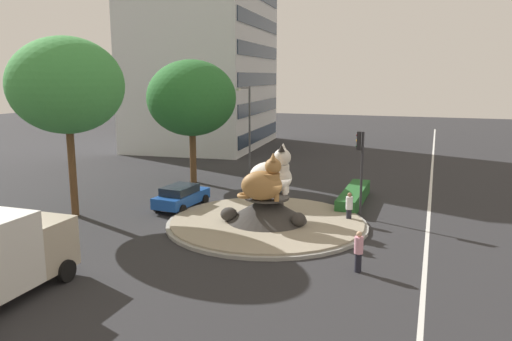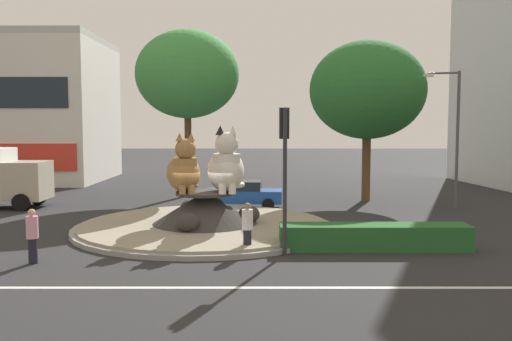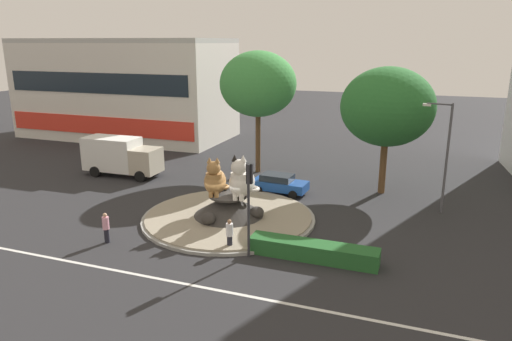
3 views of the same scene
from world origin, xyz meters
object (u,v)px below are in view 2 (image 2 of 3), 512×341
at_px(sedan_on_far_lane, 245,194).
at_px(pedestrian_pink_shirt, 35,235).
at_px(pedestrian_white_shirt, 249,226).
at_px(broadleaf_tree_behind_island, 189,75).
at_px(traffic_light_mast, 286,153).
at_px(cat_statue_tabby, 186,170).
at_px(streetlight_arm, 456,130).
at_px(second_tree_near_tower, 369,90).
at_px(cat_statue_white, 228,168).

bearing_deg(sedan_on_far_lane, pedestrian_pink_shirt, -114.96).
bearing_deg(pedestrian_white_shirt, broadleaf_tree_behind_island, -97.04).
xyz_separation_m(traffic_light_mast, broadleaf_tree_behind_island, (-5.20, 15.70, 4.03)).
xyz_separation_m(cat_statue_tabby, streetlight_arm, (13.42, 6.00, 1.63)).
relative_size(traffic_light_mast, broadleaf_tree_behind_island, 0.49).
distance_m(streetlight_arm, pedestrian_pink_shirt, 21.29).
distance_m(broadleaf_tree_behind_island, second_tree_near_tower, 10.97).
distance_m(cat_statue_tabby, streetlight_arm, 14.79).
relative_size(cat_statue_white, pedestrian_pink_shirt, 1.68).
distance_m(broadleaf_tree_behind_island, sedan_on_far_lane, 9.17).
distance_m(cat_statue_tabby, pedestrian_pink_shirt, 7.15).
relative_size(second_tree_near_tower, streetlight_arm, 1.28).
height_order(cat_statue_white, traffic_light_mast, traffic_light_mast).
xyz_separation_m(streetlight_arm, pedestrian_white_shirt, (-10.70, -10.06, -3.25)).
bearing_deg(broadleaf_tree_behind_island, traffic_light_mast, -71.67).
relative_size(cat_statue_tabby, broadleaf_tree_behind_island, 0.27).
height_order(cat_statue_white, pedestrian_pink_shirt, cat_statue_white).
distance_m(pedestrian_white_shirt, sedan_on_far_lane, 10.28).
bearing_deg(traffic_light_mast, sedan_on_far_lane, 4.19).
xyz_separation_m(cat_statue_tabby, pedestrian_pink_shirt, (-4.14, -5.60, -1.60)).
distance_m(pedestrian_white_shirt, pedestrian_pink_shirt, 7.03).
relative_size(cat_statue_tabby, traffic_light_mast, 0.55).
relative_size(second_tree_near_tower, sedan_on_far_lane, 2.22).
height_order(cat_statue_white, second_tree_near_tower, second_tree_near_tower).
distance_m(second_tree_near_tower, sedan_on_far_lane, 9.53).
relative_size(cat_statue_tabby, cat_statue_white, 0.93).
height_order(cat_statue_tabby, second_tree_near_tower, second_tree_near_tower).
bearing_deg(cat_statue_tabby, pedestrian_white_shirt, 16.18).
relative_size(cat_statue_tabby, sedan_on_far_lane, 0.66).
bearing_deg(cat_statue_white, cat_statue_tabby, -93.74).
height_order(cat_statue_tabby, pedestrian_pink_shirt, cat_statue_tabby).
bearing_deg(pedestrian_pink_shirt, cat_statue_white, -20.05).
height_order(traffic_light_mast, second_tree_near_tower, second_tree_near_tower).
xyz_separation_m(traffic_light_mast, pedestrian_white_shirt, (-1.27, 0.32, -2.58)).
xyz_separation_m(broadleaf_tree_behind_island, streetlight_arm, (14.64, -5.32, -3.36)).
bearing_deg(cat_statue_white, sedan_on_far_lane, 168.20).
height_order(second_tree_near_tower, streetlight_arm, second_tree_near_tower).
relative_size(streetlight_arm, sedan_on_far_lane, 1.73).
relative_size(broadleaf_tree_behind_island, pedestrian_white_shirt, 5.88).
distance_m(traffic_light_mast, pedestrian_white_shirt, 2.89).
distance_m(broadleaf_tree_behind_island, pedestrian_white_shirt, 17.19).
distance_m(cat_statue_white, sedan_on_far_lane, 6.42).
distance_m(cat_statue_white, streetlight_arm, 13.15).
bearing_deg(sedan_on_far_lane, traffic_light_mast, -77.34).
xyz_separation_m(broadleaf_tree_behind_island, pedestrian_pink_shirt, (-2.92, -16.91, -6.60)).
xyz_separation_m(broadleaf_tree_behind_island, sedan_on_far_lane, (3.53, -5.11, -6.76)).
relative_size(second_tree_near_tower, pedestrian_white_shirt, 5.32).
height_order(second_tree_near_tower, sedan_on_far_lane, second_tree_near_tower).
xyz_separation_m(traffic_light_mast, streetlight_arm, (9.44, 10.38, 0.67)).
bearing_deg(pedestrian_white_shirt, pedestrian_pink_shirt, -8.75).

